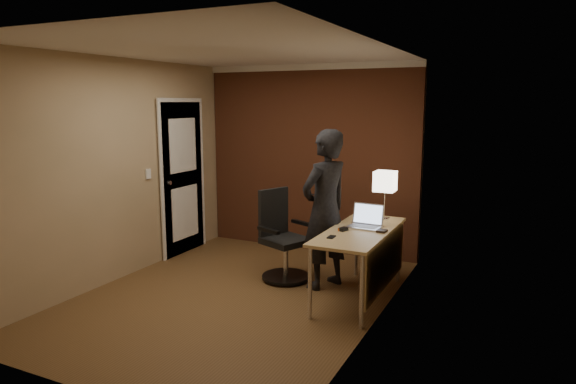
# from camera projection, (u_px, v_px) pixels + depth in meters

# --- Properties ---
(room) EXTENTS (4.00, 4.00, 4.00)m
(room) POSITION_uv_depth(u_px,v_px,m) (278.00, 152.00, 6.63)
(room) COLOR brown
(room) RESTS_ON ground
(desk) EXTENTS (0.60, 1.50, 0.73)m
(desk) POSITION_uv_depth(u_px,v_px,m) (366.00, 243.00, 5.19)
(desk) COLOR tan
(desk) RESTS_ON ground
(desk_lamp) EXTENTS (0.22, 0.22, 0.54)m
(desk_lamp) POSITION_uv_depth(u_px,v_px,m) (385.00, 182.00, 5.61)
(desk_lamp) COLOR silver
(desk_lamp) RESTS_ON desk
(laptop) EXTENTS (0.34, 0.28, 0.23)m
(laptop) POSITION_uv_depth(u_px,v_px,m) (366.00, 221.00, 5.33)
(laptop) COLOR silver
(laptop) RESTS_ON desk
(mouse) EXTENTS (0.09, 0.11, 0.03)m
(mouse) POSITION_uv_depth(u_px,v_px,m) (343.00, 229.00, 5.17)
(mouse) COLOR black
(mouse) RESTS_ON desk
(phone) EXTENTS (0.07, 0.12, 0.01)m
(phone) POSITION_uv_depth(u_px,v_px,m) (331.00, 237.00, 4.91)
(phone) COLOR black
(phone) RESTS_ON desk
(wallet) EXTENTS (0.09, 0.11, 0.02)m
(wallet) POSITION_uv_depth(u_px,v_px,m) (382.00, 231.00, 5.12)
(wallet) COLOR black
(wallet) RESTS_ON desk
(office_chair) EXTENTS (0.60, 0.64, 1.01)m
(office_chair) POSITION_uv_depth(u_px,v_px,m) (282.00, 241.00, 5.85)
(office_chair) COLOR black
(office_chair) RESTS_ON ground
(person) EXTENTS (0.63, 0.74, 1.73)m
(person) POSITION_uv_depth(u_px,v_px,m) (325.00, 209.00, 5.53)
(person) COLOR black
(person) RESTS_ON ground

